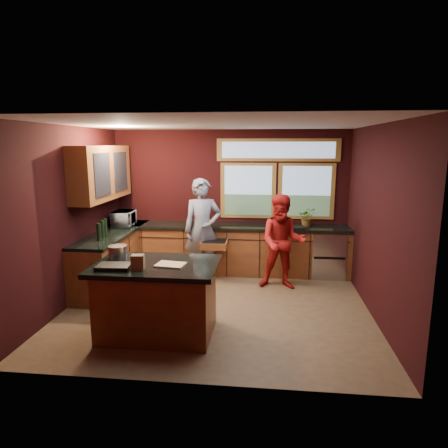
% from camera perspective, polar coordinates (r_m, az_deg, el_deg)
% --- Properties ---
extents(floor, '(4.50, 4.50, 0.00)m').
position_cam_1_polar(floor, '(6.18, -0.95, -11.74)').
color(floor, brown).
rests_on(floor, ground).
extents(room_shell, '(4.52, 4.02, 2.71)m').
position_cam_1_polar(room_shell, '(6.14, -6.18, 5.43)').
color(room_shell, black).
rests_on(room_shell, ground).
extents(back_counter, '(4.50, 0.64, 0.93)m').
position_cam_1_polar(back_counter, '(7.62, 2.12, -3.60)').
color(back_counter, '#572414').
rests_on(back_counter, floor).
extents(left_counter, '(0.64, 2.30, 0.93)m').
position_cam_1_polar(left_counter, '(7.29, -15.55, -4.68)').
color(left_counter, '#572414').
rests_on(left_counter, floor).
extents(island, '(1.55, 1.05, 0.95)m').
position_cam_1_polar(island, '(5.26, -9.52, -10.49)').
color(island, '#572414').
rests_on(island, floor).
extents(person_grey, '(0.77, 0.62, 1.84)m').
position_cam_1_polar(person_grey, '(7.15, -3.08, -0.84)').
color(person_grey, slate).
rests_on(person_grey, floor).
extents(person_red, '(0.82, 0.66, 1.61)m').
position_cam_1_polar(person_red, '(6.79, 8.35, -2.58)').
color(person_red, '#A41513').
rests_on(person_red, floor).
extents(microwave, '(0.38, 0.53, 0.28)m').
position_cam_1_polar(microwave, '(7.62, -14.13, 0.76)').
color(microwave, '#999999').
rests_on(microwave, left_counter).
extents(potted_plant, '(0.31, 0.27, 0.34)m').
position_cam_1_polar(potted_plant, '(7.55, 11.79, 1.00)').
color(potted_plant, '#999999').
rests_on(potted_plant, back_counter).
extents(paper_towel, '(0.12, 0.12, 0.28)m').
position_cam_1_polar(paper_towel, '(7.47, 8.14, 0.77)').
color(paper_towel, white).
rests_on(paper_towel, back_counter).
extents(cutting_board, '(0.38, 0.30, 0.02)m').
position_cam_1_polar(cutting_board, '(5.01, -7.64, -5.78)').
color(cutting_board, tan).
rests_on(cutting_board, island).
extents(stock_pot, '(0.24, 0.24, 0.18)m').
position_cam_1_polar(stock_pot, '(5.40, -14.93, -3.95)').
color(stock_pot, '#B4B4B9').
rests_on(stock_pot, island).
extents(paper_bag, '(0.16, 0.14, 0.18)m').
position_cam_1_polar(paper_bag, '(4.90, -12.22, -5.36)').
color(paper_bag, brown).
rests_on(paper_bag, island).
extents(black_tray, '(0.42, 0.31, 0.05)m').
position_cam_1_polar(black_tray, '(5.02, -15.45, -5.89)').
color(black_tray, black).
rests_on(black_tray, island).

